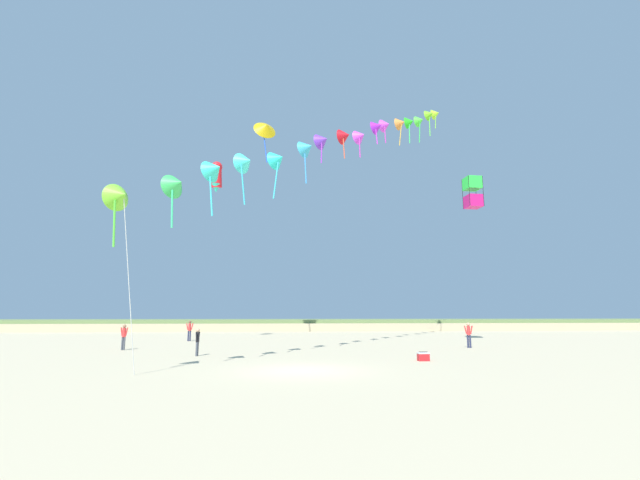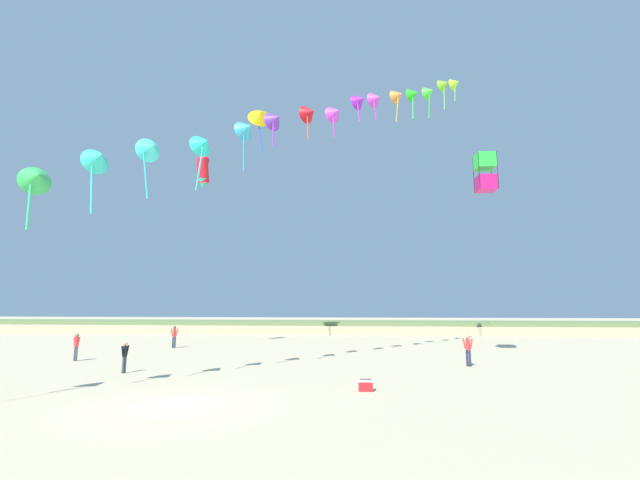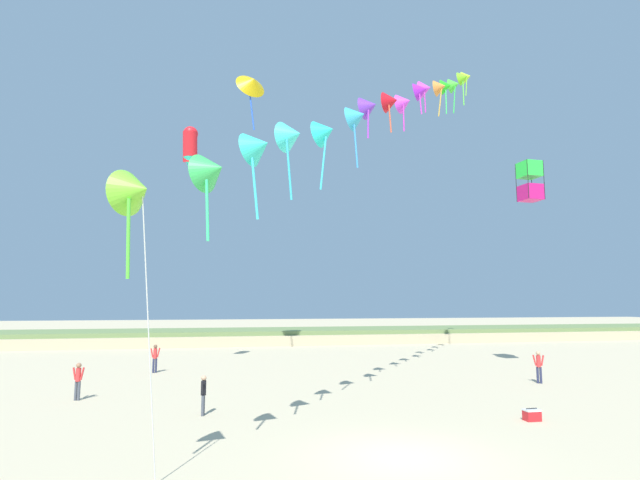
% 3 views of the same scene
% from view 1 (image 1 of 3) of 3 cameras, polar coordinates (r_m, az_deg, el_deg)
% --- Properties ---
extents(ground_plane, '(240.00, 240.00, 0.00)m').
position_cam_1_polar(ground_plane, '(19.09, -2.46, -17.01)').
color(ground_plane, beige).
extents(dune_ridge, '(120.00, 10.75, 1.46)m').
position_cam_1_polar(dune_ridge, '(60.95, -3.73, -11.21)').
color(dune_ridge, '#BFAE8B').
rests_on(dune_ridge, ground).
extents(person_near_left, '(0.58, 0.26, 1.66)m').
position_cam_1_polar(person_near_left, '(31.70, -24.69, -11.46)').
color(person_near_left, '#474C56').
rests_on(person_near_left, ground).
extents(person_near_right, '(0.21, 0.54, 1.54)m').
position_cam_1_polar(person_near_right, '(26.05, -16.02, -12.70)').
color(person_near_right, '#474C56').
rests_on(person_near_right, ground).
extents(person_mid_center, '(0.61, 0.24, 1.75)m').
position_cam_1_polar(person_mid_center, '(39.34, -17.00, -11.30)').
color(person_mid_center, '#282D4C').
rests_on(person_mid_center, ground).
extents(person_far_left, '(0.55, 0.42, 1.74)m').
position_cam_1_polar(person_far_left, '(32.45, 19.21, -11.65)').
color(person_far_left, '#282D4C').
rests_on(person_far_left, ground).
extents(kite_banner_string, '(23.31, 26.07, 23.83)m').
position_cam_1_polar(kite_banner_string, '(31.92, 4.29, 13.68)').
color(kite_banner_string, '#77D830').
extents(large_kite_low_lead, '(1.11, 1.45, 2.94)m').
position_cam_1_polar(large_kite_low_lead, '(41.19, -13.63, 8.34)').
color(large_kite_low_lead, red).
extents(large_kite_mid_trail, '(2.79, 2.43, 4.95)m').
position_cam_1_polar(large_kite_mid_trail, '(45.46, -7.27, 14.64)').
color(large_kite_mid_trail, gold).
extents(large_kite_high_solo, '(1.31, 1.31, 2.58)m').
position_cam_1_polar(large_kite_high_solo, '(37.99, 19.70, 5.98)').
color(large_kite_high_solo, '#D01970').
extents(beach_cooler, '(0.58, 0.41, 0.46)m').
position_cam_1_polar(beach_cooler, '(23.32, 13.60, -14.88)').
color(beach_cooler, red).
rests_on(beach_cooler, ground).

